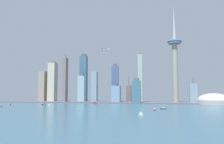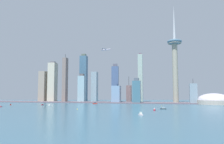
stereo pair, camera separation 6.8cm
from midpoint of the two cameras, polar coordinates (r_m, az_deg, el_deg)
The scene contains 28 objects.
ground_plane at distance 320.67m, azimuth -21.48°, elevation -10.73°, with size 6000.00×6000.00×0.00m, color #3D687F.
waterfront_pier at distance 719.55m, azimuth -2.09°, elevation -7.70°, with size 797.15×66.08×2.77m, color slate.
observation_tower at distance 724.02m, azimuth 15.65°, elevation 3.77°, with size 45.08×45.08×306.96m.
stadium_dome at distance 691.83m, azimuth 24.44°, elevation -6.61°, with size 91.59×91.59×37.36m.
skyscraper_0 at distance 782.85m, azimuth 0.80°, elevation -2.95°, with size 23.97×12.58×132.53m.
skyscraper_1 at distance 712.95m, azimuth 1.08°, elevation -5.68°, with size 26.04×27.98×53.74m.
skyscraper_2 at distance 810.85m, azimuth -14.84°, elevation -2.49°, with size 25.43×27.44×140.13m.
skyscraper_3 at distance 902.67m, azimuth -15.57°, elevation -5.09°, with size 24.54×17.76×79.80m.
skyscraper_4 at distance 688.07m, azimuth 6.26°, elevation -4.94°, with size 23.49×27.70×76.29m.
skyscraper_5 at distance 819.67m, azimuth -17.07°, elevation -3.55°, with size 22.84×27.93×106.11m.
skyscraper_6 at distance 856.14m, azimuth -12.03°, elevation -5.49°, with size 13.00×16.00×57.92m.
skyscraper_7 at distance 770.35m, azimuth -11.84°, elevation -1.98°, with size 12.74×20.97×161.72m.
skyscraper_8 at distance 841.38m, azimuth -7.23°, elevation -1.55°, with size 25.82×21.61×176.11m.
skyscraper_9 at distance 771.61m, azimuth 4.29°, elevation -5.50°, with size 16.27×17.81×86.59m.
skyscraper_10 at distance 797.16m, azimuth -4.45°, elevation -3.76°, with size 19.99×23.21×105.18m.
skyscraper_11 at distance 686.35m, azimuth 19.92°, elevation -5.20°, with size 20.28×16.81×72.13m.
skyscraper_12 at distance 775.69m, azimuth -7.67°, elevation -4.18°, with size 23.30×21.01×96.59m.
skyscraper_13 at distance 762.28m, azimuth 7.24°, elevation -1.52°, with size 15.01×25.69×164.93m.
boat_0 at distance 422.55m, azimuth 10.73°, elevation -9.35°, with size 3.56×10.53×4.35m.
boat_1 at distance 644.61m, azimuth -24.30°, elevation -7.53°, with size 6.51×6.52×3.83m.
boat_2 at distance 650.45m, azimuth -4.34°, elevation -7.92°, with size 13.73×8.50×4.96m.
boat_3 at distance 458.66m, azimuth 12.86°, elevation -9.00°, with size 12.10×4.66×8.37m.
boat_4 at distance 581.39m, azimuth -15.59°, elevation -8.12°, with size 9.68×14.84×8.01m.
boat_5 at distance 333.01m, azimuth 7.29°, elevation -10.53°, with size 7.05×9.90×4.72m.
boat_6 at distance 618.09m, azimuth -17.23°, elevation -7.90°, with size 4.41×6.87×3.32m.
channel_buoy_0 at distance 446.44m, azimuth -8.79°, elevation -9.23°, with size 1.80×1.80×2.06m, color yellow.
channel_buoy_1 at distance 557.07m, azimuth 12.39°, elevation -8.36°, with size 1.08×1.08×2.03m, color yellow.
airplane at distance 711.83m, azimuth -1.48°, elevation 5.69°, with size 32.52×33.82×8.77m.
Camera 2 is at (174.61, -266.95, 32.99)m, focal length 36.07 mm.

